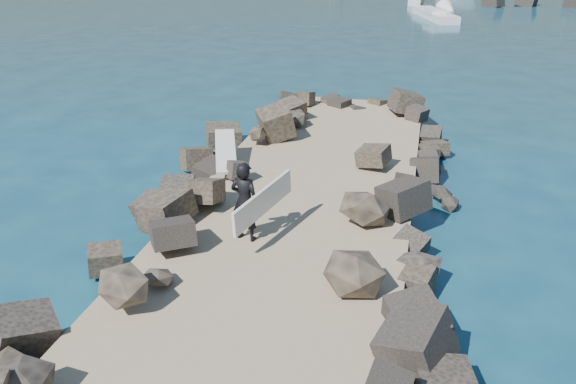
% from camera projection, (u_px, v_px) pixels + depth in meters
% --- Properties ---
extents(ground, '(800.00, 800.00, 0.00)m').
position_uv_depth(ground, '(297.00, 227.00, 15.26)').
color(ground, '#0F384C').
rests_on(ground, ground).
extents(jetty, '(6.00, 26.00, 0.60)m').
position_uv_depth(jetty, '(278.00, 255.00, 13.38)').
color(jetty, '#8C7759').
rests_on(jetty, ground).
extents(riprap_left, '(2.60, 22.00, 1.00)m').
position_uv_depth(riprap_left, '(174.00, 224.00, 14.36)').
color(riprap_left, black).
rests_on(riprap_left, ground).
extents(riprap_right, '(2.60, 22.00, 1.00)m').
position_uv_depth(riprap_right, '(403.00, 252.00, 13.11)').
color(riprap_right, black).
rests_on(riprap_right, ground).
extents(surfboard_resting, '(1.44, 2.51, 0.08)m').
position_uv_depth(surfboard_resting, '(226.00, 154.00, 17.36)').
color(surfboard_resting, beige).
rests_on(surfboard_resting, riprap_left).
extents(surfer_with_board, '(1.23, 2.35, 1.96)m').
position_uv_depth(surfer_with_board, '(247.00, 202.00, 13.06)').
color(surfer_with_board, black).
rests_on(surfer_with_board, jetty).
extents(sailboat_c, '(4.42, 8.56, 10.00)m').
position_uv_depth(sailboat_c, '(435.00, 15.00, 51.77)').
color(sailboat_c, white).
rests_on(sailboat_c, ground).
extents(sailboat_b, '(1.39, 6.00, 7.34)m').
position_uv_depth(sailboat_b, '(415.00, 0.00, 62.90)').
color(sailboat_b, white).
rests_on(sailboat_b, ground).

